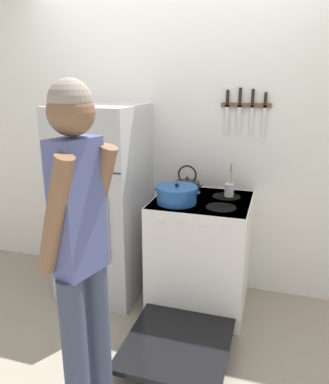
{
  "coord_description": "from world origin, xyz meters",
  "views": [
    {
      "loc": [
        0.82,
        -3.01,
        1.76
      ],
      "look_at": [
        0.05,
        -0.49,
        0.97
      ],
      "focal_mm": 35.0,
      "sensor_mm": 36.0,
      "label": 1
    }
  ],
  "objects_px": {
    "utensil_jar": "(229,189)",
    "refrigerator": "(104,202)",
    "dutch_oven_pot": "(177,195)",
    "tea_kettle": "(187,185)",
    "person": "(80,244)",
    "stove_range": "(200,255)"
  },
  "relations": [
    {
      "from": "tea_kettle",
      "to": "person",
      "type": "distance_m",
      "value": 1.38
    },
    {
      "from": "stove_range",
      "to": "dutch_oven_pot",
      "type": "distance_m",
      "value": 0.55
    },
    {
      "from": "utensil_jar",
      "to": "person",
      "type": "relative_size",
      "value": 0.15
    },
    {
      "from": "utensil_jar",
      "to": "person",
      "type": "bearing_deg",
      "value": -111.01
    },
    {
      "from": "refrigerator",
      "to": "utensil_jar",
      "type": "distance_m",
      "value": 1.03
    },
    {
      "from": "utensil_jar",
      "to": "tea_kettle",
      "type": "bearing_deg",
      "value": -178.53
    },
    {
      "from": "tea_kettle",
      "to": "person",
      "type": "height_order",
      "value": "person"
    },
    {
      "from": "utensil_jar",
      "to": "person",
      "type": "xyz_separation_m",
      "value": [
        -0.53,
        -1.37,
        0.06
      ]
    },
    {
      "from": "refrigerator",
      "to": "dutch_oven_pot",
      "type": "height_order",
      "value": "refrigerator"
    },
    {
      "from": "dutch_oven_pot",
      "to": "utensil_jar",
      "type": "xyz_separation_m",
      "value": [
        0.35,
        0.28,
        -0.0
      ]
    },
    {
      "from": "stove_range",
      "to": "utensil_jar",
      "type": "bearing_deg",
      "value": 44.97
    },
    {
      "from": "refrigerator",
      "to": "dutch_oven_pot",
      "type": "xyz_separation_m",
      "value": [
        0.66,
        -0.13,
        0.16
      ]
    },
    {
      "from": "stove_range",
      "to": "utensil_jar",
      "type": "distance_m",
      "value": 0.57
    },
    {
      "from": "tea_kettle",
      "to": "utensil_jar",
      "type": "relative_size",
      "value": 0.96
    },
    {
      "from": "tea_kettle",
      "to": "person",
      "type": "bearing_deg",
      "value": -98.07
    },
    {
      "from": "refrigerator",
      "to": "person",
      "type": "xyz_separation_m",
      "value": [
        0.48,
        -1.22,
        0.22
      ]
    },
    {
      "from": "stove_range",
      "to": "dutch_oven_pot",
      "type": "height_order",
      "value": "dutch_oven_pot"
    },
    {
      "from": "refrigerator",
      "to": "dutch_oven_pot",
      "type": "distance_m",
      "value": 0.69
    },
    {
      "from": "dutch_oven_pot",
      "to": "person",
      "type": "relative_size",
      "value": 0.2
    },
    {
      "from": "stove_range",
      "to": "utensil_jar",
      "type": "xyz_separation_m",
      "value": [
        0.18,
        0.18,
        0.51
      ]
    },
    {
      "from": "utensil_jar",
      "to": "refrigerator",
      "type": "bearing_deg",
      "value": -171.58
    },
    {
      "from": "refrigerator",
      "to": "person",
      "type": "bearing_deg",
      "value": -68.53
    }
  ]
}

